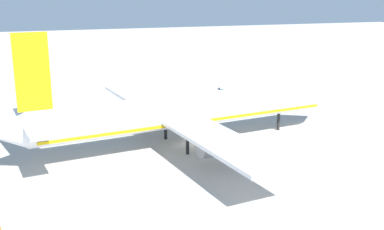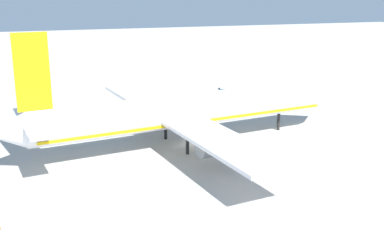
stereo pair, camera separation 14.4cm
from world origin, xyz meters
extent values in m
plane|color=#ADA8A0|center=(0.00, 0.00, 0.00)|extent=(600.00, 600.00, 0.00)
cylinder|color=white|center=(0.00, 0.00, 7.46)|extent=(65.56, 15.73, 6.78)
cone|color=white|center=(35.00, 4.88, 7.46)|extent=(6.29, 7.33, 6.65)
cone|color=white|center=(-35.67, -4.97, 7.46)|extent=(7.61, 7.32, 6.44)
cube|color=#E5B20C|center=(-30.33, -4.23, 17.71)|extent=(6.01, 1.32, 13.71)
cube|color=white|center=(-31.67, 1.73, 8.82)|extent=(5.76, 10.64, 0.36)
cube|color=white|center=(-29.99, -10.32, 8.82)|extent=(5.76, 10.64, 0.36)
cube|color=white|center=(-5.85, 18.31, 6.44)|extent=(13.21, 32.05, 0.70)
cylinder|color=slate|center=(-4.21, 13.83, 4.47)|extent=(5.53, 3.92, 3.24)
cube|color=white|center=(-0.61, -19.22, 6.44)|extent=(13.21, 32.05, 0.70)
cylinder|color=slate|center=(-0.27, -14.46, 4.16)|extent=(6.38, 4.64, 3.86)
cylinder|color=black|center=(22.62, 3.15, 2.03)|extent=(0.70, 0.70, 4.07)
cylinder|color=black|center=(-3.98, 4.89, 2.03)|extent=(0.70, 0.70, 4.07)
cylinder|color=black|center=(-2.49, -5.79, 2.03)|extent=(0.70, 0.70, 4.07)
cube|color=#E5B20C|center=(0.00, 0.00, 5.59)|extent=(62.93, 15.03, 0.50)
cube|color=#26598C|center=(27.61, 49.58, 0.28)|extent=(2.14, 2.84, 0.15)
cylinder|color=#333338|center=(28.12, 51.06, 0.28)|extent=(0.27, 0.59, 0.08)
cube|color=silver|center=(27.61, 49.58, 0.91)|extent=(1.88, 2.41, 1.12)
cylinder|color=black|center=(27.26, 50.72, 0.20)|extent=(0.24, 0.42, 0.40)
cylinder|color=black|center=(28.59, 50.26, 0.20)|extent=(0.24, 0.42, 0.40)
cylinder|color=black|center=(26.64, 48.90, 0.20)|extent=(0.24, 0.42, 0.40)
cylinder|color=black|center=(27.97, 48.45, 0.20)|extent=(0.24, 0.42, 0.40)
cone|color=orange|center=(15.12, 40.57, 0.28)|extent=(0.36, 0.36, 0.55)
camera|label=1|loc=(-30.27, -89.81, 31.68)|focal=44.22mm
camera|label=2|loc=(-30.14, -89.86, 31.68)|focal=44.22mm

